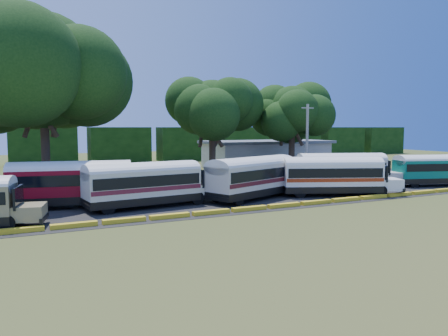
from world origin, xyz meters
name	(u,v)px	position (x,y,z in m)	size (l,w,h in m)	color
ground	(274,211)	(0.00, 0.00, 0.00)	(160.00, 160.00, 0.00)	#384D19
asphalt_strip	(215,189)	(1.00, 12.00, 0.01)	(64.00, 24.00, 0.02)	black
curb	(267,207)	(0.00, 1.00, 0.15)	(53.70, 0.45, 0.30)	yellow
terminal_building	(267,154)	(18.00, 30.00, 2.03)	(19.00, 9.00, 4.00)	beige
treeline_backdrop	(120,145)	(0.00, 48.00, 3.00)	(130.00, 4.00, 6.00)	black
bus_red	(75,181)	(-12.50, 7.96, 2.00)	(10.93, 4.58, 3.49)	black
bus_cream_west	(146,182)	(-7.78, 5.54, 1.93)	(10.59, 3.63, 3.41)	black
bus_cream_east	(254,175)	(1.47, 5.38, 2.01)	(11.03, 6.37, 3.55)	black
bus_white_red	(334,174)	(8.57, 3.81, 1.94)	(10.63, 6.28, 3.43)	black
bus_white_blue	(343,168)	(13.07, 7.68, 1.94)	(10.67, 5.97, 3.43)	black
bus_teal	(436,168)	(22.36, 4.33, 1.84)	(10.02, 5.09, 3.20)	black
tree_west	(43,71)	(-13.68, 18.74, 11.26)	(14.79, 14.79, 16.70)	#3A2D1D
tree_center	(212,108)	(5.25, 21.93, 8.26)	(9.07, 9.07, 11.63)	#3A2D1D
tree_east	(292,110)	(16.42, 21.34, 8.24)	(8.31, 8.31, 11.35)	#3A2D1D
utility_pole	(307,142)	(12.94, 13.46, 4.38)	(1.60, 0.30, 8.54)	gray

